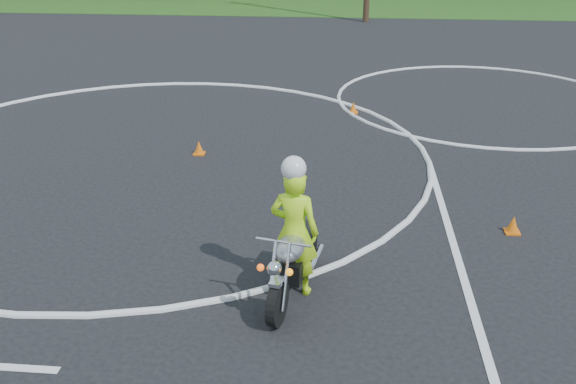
{
  "coord_description": "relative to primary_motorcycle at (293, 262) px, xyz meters",
  "views": [
    {
      "loc": [
        4.19,
        -9.67,
        4.94
      ],
      "look_at": [
        3.41,
        -1.13,
        1.1
      ],
      "focal_mm": 40.0,
      "sensor_mm": 36.0,
      "label": 1
    }
  ],
  "objects": [
    {
      "name": "primary_motorcycle",
      "position": [
        0.0,
        0.0,
        0.0
      ],
      "size": [
        0.84,
        2.06,
        1.09
      ],
      "rotation": [
        0.0,
        0.0,
        -0.21
      ],
      "color": "black",
      "rests_on": "ground"
    },
    {
      "name": "traffic_cones",
      "position": [
        0.68,
        6.0,
        -0.39
      ],
      "size": [
        21.83,
        15.56,
        0.3
      ],
      "color": "orange",
      "rests_on": "ground"
    },
    {
      "name": "course_markings",
      "position": [
        -1.4,
        6.53,
        -0.52
      ],
      "size": [
        19.05,
        19.05,
        0.12
      ],
      "color": "silver",
      "rests_on": "ground"
    },
    {
      "name": "grass_strip",
      "position": [
        -3.57,
        29.17,
        -0.52
      ],
      "size": [
        120.0,
        10.0,
        0.02
      ],
      "primitive_type": "cube",
      "color": "#1E4714",
      "rests_on": "ground"
    },
    {
      "name": "ground",
      "position": [
        -3.57,
        2.17,
        -0.53
      ],
      "size": [
        120.0,
        120.0,
        0.0
      ],
      "primitive_type": "plane",
      "color": "black",
      "rests_on": "ground"
    },
    {
      "name": "rider_primary_grp",
      "position": [
        0.0,
        0.14,
        0.45
      ],
      "size": [
        0.75,
        0.57,
        2.03
      ],
      "rotation": [
        0.0,
        0.0,
        -0.21
      ],
      "color": "#BFFF1A",
      "rests_on": "ground"
    }
  ]
}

